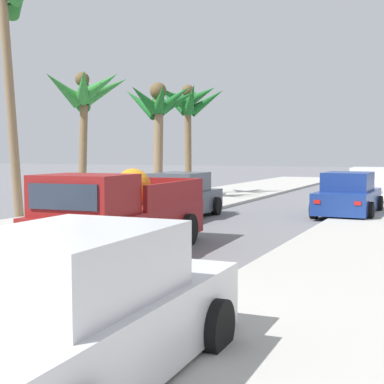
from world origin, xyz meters
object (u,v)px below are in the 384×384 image
object	(u,v)px
palm_tree_right_back	(159,108)
pickup_truck	(119,217)
palm_tree_right_mid	(84,95)
palm_tree_right_fore	(8,1)
car_right_near	(179,197)
car_right_mid	(76,316)
car_left_far	(348,196)
palm_tree_left_mid	(187,104)
car_left_near	(369,185)

from	to	relation	value
palm_tree_right_back	pickup_truck	bearing A→B (deg)	-66.24
pickup_truck	palm_tree_right_mid	bearing A→B (deg)	129.13
palm_tree_right_fore	car_right_near	bearing A→B (deg)	32.14
car_right_mid	car_right_near	bearing A→B (deg)	111.49
pickup_truck	car_right_mid	xyz separation A→B (m)	(3.37, -6.26, -0.09)
car_right_mid	palm_tree_right_fore	bearing A→B (deg)	134.16
car_right_near	car_left_far	bearing A→B (deg)	29.60
pickup_truck	palm_tree_left_mid	size ratio (longest dim) A/B	0.94
car_left_near	car_right_near	bearing A→B (deg)	-118.14
car_left_near	car_right_mid	bearing A→B (deg)	-90.00
car_left_far	palm_tree_right_back	xyz separation A→B (m)	(-8.86, 2.77, 3.52)
palm_tree_right_fore	car_left_near	bearing A→B (deg)	51.96
car_right_mid	palm_tree_left_mid	world-z (taller)	palm_tree_left_mid
pickup_truck	car_right_near	bearing A→B (deg)	104.40
car_left_far	palm_tree_right_back	bearing A→B (deg)	162.66
pickup_truck	palm_tree_right_back	world-z (taller)	palm_tree_right_back
car_right_mid	palm_tree_right_back	bearing A→B (deg)	115.33
car_right_near	palm_tree_right_mid	distance (m)	5.98
car_left_near	palm_tree_right_fore	size ratio (longest dim) A/B	0.52
pickup_truck	car_left_far	size ratio (longest dim) A/B	1.24
palm_tree_left_mid	car_right_mid	bearing A→B (deg)	-67.88
pickup_truck	car_left_near	bearing A→B (deg)	78.18
pickup_truck	car_left_far	bearing A→B (deg)	70.17
car_left_far	palm_tree_left_mid	bearing A→B (deg)	146.87
car_left_far	pickup_truck	bearing A→B (deg)	-109.83
palm_tree_left_mid	palm_tree_right_back	distance (m)	3.03
car_right_mid	palm_tree_right_back	distance (m)	20.85
car_right_mid	palm_tree_right_mid	world-z (taller)	palm_tree_right_mid
car_right_mid	car_left_far	xyz separation A→B (m)	(0.07, 15.81, 0.00)
car_right_near	palm_tree_left_mid	xyz separation A→B (m)	(-3.69, 8.69, 3.95)
car_left_far	palm_tree_right_fore	size ratio (longest dim) A/B	0.51
palm_tree_right_back	car_left_far	bearing A→B (deg)	-17.34
car_left_far	palm_tree_right_fore	bearing A→B (deg)	-149.18
car_left_near	palm_tree_right_back	xyz separation A→B (m)	(-8.79, -3.80, 3.52)
car_right_near	palm_tree_right_back	xyz separation A→B (m)	(-3.72, 5.69, 3.52)
pickup_truck	palm_tree_right_mid	distance (m)	10.57
car_right_near	car_right_mid	world-z (taller)	same
car_left_far	palm_tree_left_mid	world-z (taller)	palm_tree_left_mid
car_left_far	palm_tree_right_back	distance (m)	9.93
palm_tree_left_mid	car_left_far	bearing A→B (deg)	-33.13
car_right_near	palm_tree_right_mid	world-z (taller)	palm_tree_right_mid
palm_tree_left_mid	pickup_truck	bearing A→B (deg)	-70.59
car_right_near	palm_tree_right_fore	size ratio (longest dim) A/B	0.52
car_left_near	car_right_near	distance (m)	10.75
car_left_near	palm_tree_right_back	distance (m)	10.20
pickup_truck	palm_tree_right_fore	xyz separation A→B (m)	(-6.32, 3.72, 6.23)
car_right_near	car_left_far	world-z (taller)	same
car_left_near	palm_tree_left_mid	bearing A→B (deg)	-174.81
car_left_near	car_left_far	size ratio (longest dim) A/B	1.01
palm_tree_right_mid	car_right_near	bearing A→B (deg)	-13.32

